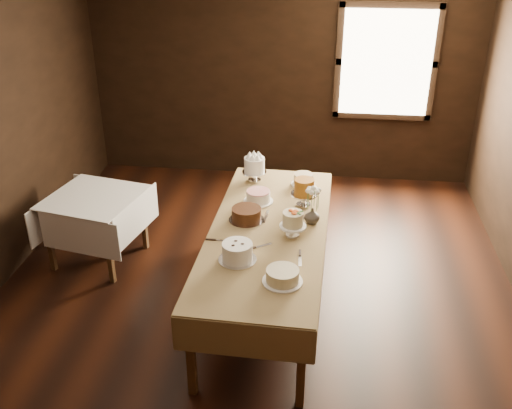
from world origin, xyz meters
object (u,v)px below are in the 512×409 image
(cake_server_a, at_px, (264,245))
(cake_server_d, at_px, (309,215))
(side_table, at_px, (94,204))
(cake_caramel, at_px, (304,194))
(cake_meringue, at_px, (254,170))
(cake_speckled, at_px, (303,180))
(display_table, at_px, (268,235))
(cake_lattice, at_px, (258,197))
(cake_cream, at_px, (283,276))
(cake_swirl, at_px, (237,252))
(cake_chocolate, at_px, (246,215))
(flower_vase, at_px, (312,216))
(cake_server_e, at_px, (225,241))
(cake_server_b, at_px, (300,261))
(cake_flowers, at_px, (293,225))
(cake_server_c, at_px, (267,214))

(cake_server_a, bearing_deg, cake_server_d, 25.24)
(side_table, distance_m, cake_server_d, 2.20)
(side_table, relative_size, cake_caramel, 3.59)
(cake_meringue, xyz_separation_m, cake_speckled, (0.51, -0.03, -0.07))
(display_table, distance_m, cake_lattice, 0.56)
(cake_cream, distance_m, cake_server_a, 0.55)
(display_table, height_order, cake_swirl, cake_swirl)
(cake_chocolate, xyz_separation_m, flower_vase, (0.59, 0.03, 0.01))
(cake_speckled, bearing_deg, cake_caramel, -86.71)
(cake_lattice, bearing_deg, cake_server_e, -104.53)
(cake_server_d, bearing_deg, cake_meringue, 73.09)
(cake_meringue, height_order, cake_caramel, cake_caramel)
(cake_meringue, distance_m, cake_server_a, 1.30)
(side_table, height_order, cake_caramel, cake_caramel)
(cake_caramel, relative_size, cake_swirl, 0.84)
(display_table, distance_m, cake_caramel, 0.60)
(cake_meringue, bearing_deg, cake_server_d, -48.97)
(cake_cream, distance_m, cake_server_b, 0.33)
(cake_speckled, distance_m, flower_vase, 0.80)
(cake_flowers, distance_m, cake_server_a, 0.32)
(cake_flowers, bearing_deg, cake_cream, -92.47)
(cake_server_d, bearing_deg, cake_flowers, -165.69)
(cake_caramel, distance_m, cake_server_a, 0.84)
(cake_server_d, distance_m, flower_vase, 0.16)
(side_table, height_order, cake_server_e, cake_server_e)
(cake_lattice, relative_size, cake_server_c, 1.24)
(cake_chocolate, xyz_separation_m, cake_server_e, (-0.14, -0.38, -0.06))
(cake_chocolate, height_order, cake_swirl, cake_swirl)
(display_table, distance_m, cake_chocolate, 0.28)
(cake_chocolate, relative_size, cake_swirl, 1.10)
(cake_cream, distance_m, cake_server_d, 1.11)
(side_table, xyz_separation_m, cake_chocolate, (1.62, -0.44, 0.22))
(cake_chocolate, distance_m, cake_server_b, 0.81)
(cake_server_c, relative_size, flower_vase, 1.67)
(cake_server_a, xyz_separation_m, cake_server_d, (0.36, 0.59, 0.00))
(cake_swirl, height_order, cake_server_c, cake_swirl)
(cake_chocolate, relative_size, cake_flowers, 1.57)
(cake_chocolate, bearing_deg, cake_server_c, 39.70)
(cake_caramel, bearing_deg, cake_server_d, -72.27)
(display_table, xyz_separation_m, cake_chocolate, (-0.21, 0.14, 0.12))
(cake_chocolate, distance_m, cake_server_e, 0.41)
(display_table, height_order, cake_cream, cake_cream)
(cake_meringue, bearing_deg, cake_lattice, -78.51)
(side_table, xyz_separation_m, cake_lattice, (1.69, -0.05, 0.21))
(cake_swirl, height_order, cake_server_e, cake_swirl)
(cake_flowers, bearing_deg, display_table, 160.62)
(cake_lattice, xyz_separation_m, cake_chocolate, (-0.06, -0.39, 0.01))
(cake_server_c, height_order, cake_server_e, same)
(cake_lattice, height_order, cake_caramel, cake_caramel)
(cake_lattice, bearing_deg, cake_flowers, -58.56)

